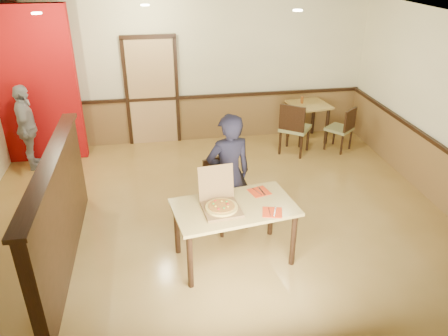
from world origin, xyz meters
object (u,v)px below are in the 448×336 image
object	(u,v)px
side_chair_right	(342,127)
side_table	(308,112)
condiment	(302,100)
diner	(229,175)
pizza_box	(221,204)
main_table	(234,214)
side_chair_left	(294,127)
passerby	(27,128)
diner_chair	(224,190)

from	to	relation	value
side_chair_right	side_table	bearing A→B (deg)	-90.02
condiment	diner	bearing A→B (deg)	-124.35
side_chair_right	side_table	world-z (taller)	side_chair_right
side_table	pizza_box	world-z (taller)	pizza_box
main_table	side_table	size ratio (longest dim) A/B	1.91
side_chair_left	side_table	size ratio (longest dim) A/B	1.23
diner	pizza_box	distance (m)	0.73
side_chair_right	diner	size ratio (longest dim) A/B	0.50
side_chair_right	diner	world-z (taller)	diner
pizza_box	condiment	size ratio (longest dim) A/B	4.17
side_chair_left	passerby	world-z (taller)	passerby
main_table	passerby	distance (m)	4.42
diner_chair	side_chair_right	world-z (taller)	diner_chair
side_chair_left	passerby	distance (m)	4.82
passerby	condiment	size ratio (longest dim) A/B	11.41
side_chair_right	diner	xyz separation A→B (m)	(-2.64, -2.29, 0.39)
diner	passerby	bearing A→B (deg)	-50.21
diner	pizza_box	xyz separation A→B (m)	(-0.22, -0.70, -0.02)
side_chair_left	condiment	bearing A→B (deg)	-81.58
diner	passerby	xyz separation A→B (m)	(-3.15, 2.47, -0.10)
pizza_box	diner_chair	bearing A→B (deg)	71.88
diner_chair	passerby	bearing A→B (deg)	120.67
pizza_box	condiment	distance (m)	4.28
main_table	diner_chair	world-z (taller)	diner_chair
side_chair_right	condiment	size ratio (longest dim) A/B	6.48
main_table	pizza_box	size ratio (longest dim) A/B	2.82
main_table	passerby	xyz separation A→B (m)	(-3.11, 3.14, 0.09)
diner	condiment	bearing A→B (deg)	-136.49
diner_chair	pizza_box	world-z (taller)	pizza_box
diner_chair	diner	world-z (taller)	diner
pizza_box	main_table	bearing A→B (deg)	3.47
side_table	passerby	bearing A→B (deg)	-175.48
side_chair_right	diner	distance (m)	3.52
main_table	side_chair_left	size ratio (longest dim) A/B	1.55
diner_chair	pizza_box	size ratio (longest dim) A/B	1.79
side_table	condiment	world-z (taller)	condiment
passerby	pizza_box	xyz separation A→B (m)	(2.93, -3.17, 0.08)
side_table	pizza_box	bearing A→B (deg)	-123.48
main_table	passerby	world-z (taller)	passerby
diner_chair	condiment	distance (m)	3.48
passerby	condiment	world-z (taller)	passerby
condiment	diner_chair	bearing A→B (deg)	-126.29
diner_chair	side_chair_left	distance (m)	2.72
diner_chair	side_table	distance (m)	3.51
side_chair_left	side_table	bearing A→B (deg)	-92.44
side_chair_right	main_table	bearing A→B (deg)	8.42
main_table	condiment	xyz separation A→B (m)	(2.06, 3.62, 0.17)
main_table	diner	bearing A→B (deg)	77.10
passerby	pizza_box	distance (m)	4.32
side_chair_left	condiment	xyz separation A→B (m)	(0.36, 0.67, 0.29)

